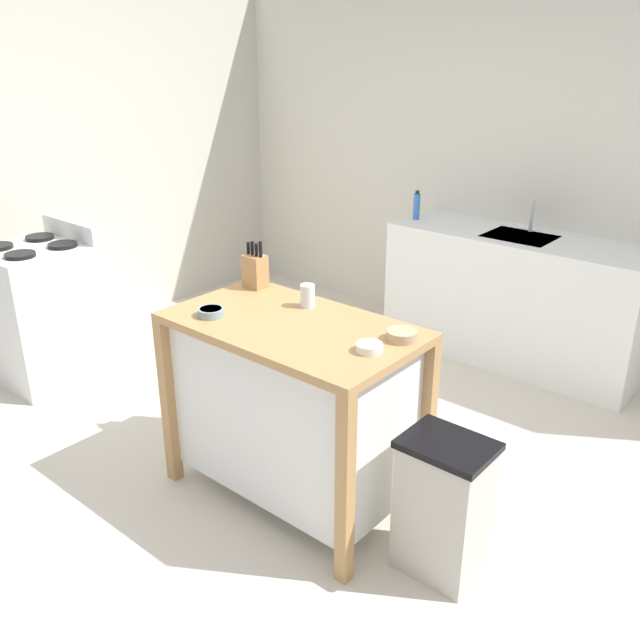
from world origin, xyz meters
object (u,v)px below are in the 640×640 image
(drinking_cup, at_px, (308,296))
(bowl_ceramic_wide, at_px, (211,312))
(sink_faucet, at_px, (532,216))
(kitchen_island, at_px, (293,402))
(bowl_stoneware_deep, at_px, (402,335))
(bottle_dish_soap, at_px, (417,206))
(trash_bin, at_px, (443,507))
(bowl_ceramic_small, at_px, (369,347))
(knife_block, at_px, (255,270))
(stove, at_px, (42,312))

(drinking_cup, bearing_deg, bowl_ceramic_wide, -124.99)
(sink_faucet, bearing_deg, kitchen_island, -93.03)
(bowl_stoneware_deep, relative_size, bottle_dish_soap, 0.63)
(bowl_ceramic_wide, distance_m, trash_bin, 1.34)
(bowl_ceramic_small, distance_m, bottle_dish_soap, 2.38)
(knife_block, bearing_deg, drinking_cup, -5.73)
(bowl_ceramic_wide, bearing_deg, bottle_dish_soap, 98.11)
(kitchen_island, distance_m, stove, 2.13)
(drinking_cup, height_order, bottle_dish_soap, bottle_dish_soap)
(trash_bin, bearing_deg, stove, -177.77)
(trash_bin, bearing_deg, sink_faucet, 107.14)
(bowl_stoneware_deep, distance_m, sink_faucet, 2.16)
(knife_block, height_order, bowl_stoneware_deep, knife_block)
(knife_block, bearing_deg, trash_bin, -10.03)
(bottle_dish_soap, bearing_deg, bowl_ceramic_wide, -81.89)
(kitchen_island, height_order, trash_bin, kitchen_island)
(drinking_cup, bearing_deg, sink_faucet, 84.61)
(sink_faucet, bearing_deg, knife_block, -105.96)
(sink_faucet, bearing_deg, bowl_ceramic_wide, -100.58)
(drinking_cup, bearing_deg, bottle_dish_soap, 107.29)
(bowl_stoneware_deep, relative_size, bowl_ceramic_small, 1.19)
(bowl_stoneware_deep, xyz_separation_m, bowl_ceramic_small, (-0.04, -0.19, -0.00))
(bowl_ceramic_wide, bearing_deg, bowl_stoneware_deep, 22.56)
(drinking_cup, bearing_deg, stove, -171.54)
(drinking_cup, xyz_separation_m, trash_bin, (0.90, -0.19, -0.66))
(knife_block, distance_m, drinking_cup, 0.39)
(bowl_stoneware_deep, bearing_deg, stove, -174.09)
(trash_bin, xyz_separation_m, bottle_dish_soap, (-1.49, 2.07, 0.68))
(bowl_ceramic_wide, bearing_deg, bowl_ceramic_small, 11.29)
(stove, bearing_deg, bowl_stoneware_deep, 5.91)
(knife_block, height_order, drinking_cup, knife_block)
(bowl_stoneware_deep, bearing_deg, drinking_cup, 176.51)
(bowl_ceramic_wide, height_order, trash_bin, bowl_ceramic_wide)
(trash_bin, bearing_deg, bowl_stoneware_deep, 155.50)
(kitchen_island, bearing_deg, sink_faucet, 86.97)
(bowl_ceramic_wide, distance_m, drinking_cup, 0.46)
(bowl_ceramic_small, bearing_deg, bowl_stoneware_deep, 79.04)
(bowl_ceramic_small, relative_size, bottle_dish_soap, 0.53)
(kitchen_island, height_order, knife_block, knife_block)
(drinking_cup, height_order, sink_faucet, sink_faucet)
(sink_faucet, height_order, bottle_dish_soap, sink_faucet)
(drinking_cup, bearing_deg, bowl_ceramic_small, -22.66)
(bowl_stoneware_deep, height_order, stove, stove)
(knife_block, xyz_separation_m, drinking_cup, (0.39, -0.04, -0.04))
(bowl_stoneware_deep, xyz_separation_m, bottle_dish_soap, (-1.15, 1.92, 0.05))
(knife_block, distance_m, bottle_dish_soap, 1.86)
(kitchen_island, distance_m, bowl_stoneware_deep, 0.67)
(bowl_ceramic_small, xyz_separation_m, bottle_dish_soap, (-1.11, 2.10, 0.06))
(drinking_cup, relative_size, bottle_dish_soap, 0.53)
(kitchen_island, height_order, sink_faucet, sink_faucet)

